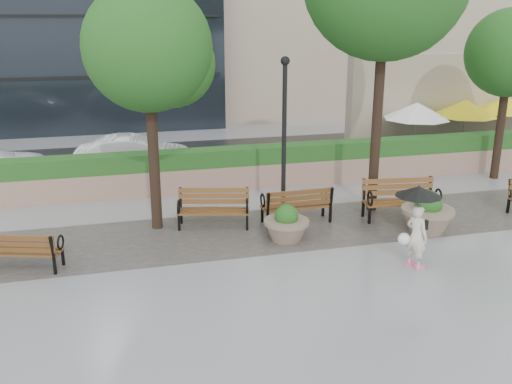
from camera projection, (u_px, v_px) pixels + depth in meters
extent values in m
plane|color=gray|center=(336.00, 275.00, 12.54)|extent=(100.00, 100.00, 0.00)
cube|color=#383330|center=(294.00, 227.00, 15.31)|extent=(28.00, 3.20, 0.01)
cube|color=#997663|center=(257.00, 174.00, 18.89)|extent=(24.00, 0.80, 0.80)
cube|color=#194918|center=(257.00, 155.00, 18.69)|extent=(24.00, 0.75, 0.55)
cube|color=tan|center=(461.00, 102.00, 23.45)|extent=(10.00, 0.60, 4.00)
cube|color=#194918|center=(479.00, 152.00, 21.76)|extent=(8.00, 0.50, 0.90)
cube|color=black|center=(231.00, 158.00, 22.70)|extent=(40.00, 7.00, 0.00)
cube|color=brown|center=(23.00, 251.00, 12.74)|extent=(1.79, 1.01, 0.05)
cube|color=brown|center=(16.00, 244.00, 12.40)|extent=(1.66, 0.63, 0.40)
cube|color=black|center=(24.00, 260.00, 12.77)|extent=(1.81, 1.10, 0.44)
torus|color=black|center=(61.00, 242.00, 12.81)|extent=(0.15, 0.35, 0.35)
cube|color=brown|center=(213.00, 211.00, 15.19)|extent=(1.98, 1.01, 0.05)
cube|color=brown|center=(214.00, 196.00, 15.38)|extent=(1.88, 0.58, 0.45)
cube|color=black|center=(214.00, 219.00, 15.29)|extent=(2.01, 1.11, 0.49)
torus|color=black|center=(179.00, 207.00, 14.94)|extent=(0.14, 0.39, 0.39)
torus|color=black|center=(247.00, 207.00, 14.96)|extent=(0.14, 0.39, 0.39)
cube|color=brown|center=(296.00, 206.00, 15.59)|extent=(1.91, 0.61, 0.05)
cube|color=brown|center=(300.00, 198.00, 15.22)|extent=(1.90, 0.17, 0.45)
cube|color=black|center=(296.00, 214.00, 15.62)|extent=(1.91, 0.72, 0.49)
torus|color=black|center=(324.00, 195.00, 15.94)|extent=(0.06, 0.39, 0.39)
torus|color=black|center=(263.00, 200.00, 15.47)|extent=(0.06, 0.39, 0.39)
cube|color=brown|center=(401.00, 202.00, 15.80)|extent=(2.12, 0.87, 0.06)
cube|color=brown|center=(398.00, 187.00, 16.00)|extent=(2.06, 0.39, 0.48)
cube|color=black|center=(400.00, 210.00, 15.90)|extent=(2.14, 0.98, 0.53)
torus|color=black|center=(370.00, 199.00, 15.42)|extent=(0.11, 0.43, 0.42)
torus|color=black|center=(438.00, 196.00, 15.66)|extent=(0.11, 0.43, 0.42)
cylinder|color=#7F6B56|center=(286.00, 222.00, 14.30)|extent=(1.15, 1.15, 0.09)
sphere|color=#134012|center=(287.00, 216.00, 14.25)|extent=(0.59, 0.59, 0.59)
cylinder|color=#7F6B56|center=(428.00, 210.00, 14.82)|extent=(1.37, 1.37, 0.11)
sphere|color=#134012|center=(428.00, 204.00, 14.77)|extent=(0.70, 0.70, 0.70)
cylinder|color=black|center=(284.00, 145.00, 15.14)|extent=(0.12, 0.12, 4.30)
cylinder|color=black|center=(283.00, 216.00, 15.74)|extent=(0.28, 0.28, 0.30)
sphere|color=black|center=(285.00, 61.00, 14.49)|extent=(0.24, 0.24, 0.24)
cylinder|color=black|center=(153.00, 148.00, 14.65)|extent=(0.28, 0.28, 4.40)
sphere|color=#134012|center=(148.00, 47.00, 13.90)|extent=(3.19, 3.19, 3.19)
sphere|color=#134012|center=(172.00, 64.00, 14.45)|extent=(2.23, 2.23, 2.23)
cylinder|color=black|center=(378.00, 107.00, 15.84)|extent=(0.28, 0.28, 6.02)
sphere|color=#134012|center=(400.00, 0.00, 15.41)|extent=(3.10, 3.10, 3.10)
cylinder|color=black|center=(501.00, 121.00, 19.36)|extent=(0.28, 0.28, 3.99)
sphere|color=#134012|center=(510.00, 53.00, 18.68)|extent=(2.89, 2.89, 2.89)
cylinder|color=black|center=(413.00, 161.00, 21.99)|extent=(0.40, 0.40, 0.10)
cylinder|color=#99999E|center=(415.00, 135.00, 21.67)|extent=(0.06, 0.06, 2.20)
cone|color=white|center=(417.00, 111.00, 21.40)|extent=(2.50, 2.50, 0.60)
cylinder|color=black|center=(460.00, 157.00, 22.62)|extent=(0.40, 0.40, 0.10)
cylinder|color=#99999E|center=(463.00, 131.00, 22.30)|extent=(0.06, 0.06, 2.20)
cone|color=yellow|center=(466.00, 108.00, 22.03)|extent=(2.50, 2.50, 0.60)
cylinder|color=black|center=(499.00, 152.00, 23.52)|extent=(0.40, 0.40, 0.10)
cylinder|color=#99999E|center=(503.00, 127.00, 23.20)|extent=(0.06, 0.06, 2.20)
cone|color=yellow|center=(506.00, 104.00, 22.93)|extent=(2.50, 2.50, 0.60)
imported|color=white|center=(134.00, 155.00, 20.42)|extent=(4.20, 1.83, 1.34)
imported|color=beige|center=(417.00, 234.00, 12.73)|extent=(0.60, 0.69, 1.58)
cube|color=#F2598C|center=(410.00, 263.00, 13.05)|extent=(0.18, 0.24, 0.08)
cube|color=#F2598C|center=(419.00, 267.00, 12.85)|extent=(0.18, 0.24, 0.08)
cube|color=black|center=(421.00, 225.00, 12.85)|extent=(0.21, 0.31, 0.22)
sphere|color=white|center=(404.00, 239.00, 12.85)|extent=(0.28, 0.28, 0.28)
cylinder|color=black|center=(417.00, 208.00, 12.59)|extent=(0.02, 0.02, 0.84)
cone|color=black|center=(419.00, 191.00, 12.47)|extent=(1.03, 1.03, 0.22)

